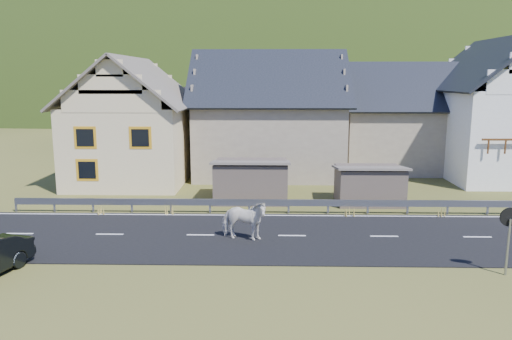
{
  "coord_description": "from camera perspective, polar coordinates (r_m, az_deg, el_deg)",
  "views": [
    {
      "loc": [
        -1.08,
        -20.83,
        6.83
      ],
      "look_at": [
        -1.6,
        1.56,
        2.65
      ],
      "focal_mm": 35.0,
      "sensor_mm": 36.0,
      "label": 1
    }
  ],
  "objects": [
    {
      "name": "ground",
      "position": [
        21.95,
        4.13,
        -7.59
      ],
      "size": [
        160.0,
        160.0,
        0.0
      ],
      "primitive_type": "plane",
      "color": "#393F19",
      "rests_on": "ground"
    },
    {
      "name": "shed_left",
      "position": [
        27.94,
        -0.57,
        -1.27
      ],
      "size": [
        4.3,
        3.3,
        2.4
      ],
      "primitive_type": "cube",
      "color": "brown",
      "rests_on": "ground"
    },
    {
      "name": "house_white",
      "position": [
        38.4,
        26.3,
        6.85
      ],
      "size": [
        8.8,
        10.8,
        9.7
      ],
      "color": "white",
      "rests_on": "ground"
    },
    {
      "name": "house_cream",
      "position": [
        34.11,
        -13.91,
        6.1
      ],
      "size": [
        7.8,
        9.8,
        8.3
      ],
      "color": "beige",
      "rests_on": "ground"
    },
    {
      "name": "horse",
      "position": [
        21.11,
        -1.43,
        -5.73
      ],
      "size": [
        1.41,
        2.23,
        1.74
      ],
      "primitive_type": "imported",
      "rotation": [
        0.0,
        0.0,
        1.32
      ],
      "color": "silver",
      "rests_on": "road"
    },
    {
      "name": "road",
      "position": [
        21.94,
        4.13,
        -7.54
      ],
      "size": [
        60.0,
        7.0,
        0.04
      ],
      "primitive_type": "cube",
      "color": "black",
      "rests_on": "ground"
    },
    {
      "name": "lane_markings",
      "position": [
        21.93,
        4.13,
        -7.48
      ],
      "size": [
        60.0,
        6.6,
        0.01
      ],
      "primitive_type": "cube",
      "color": "silver",
      "rests_on": "road"
    },
    {
      "name": "conifer_patch",
      "position": [
        141.51,
        -21.36,
        9.53
      ],
      "size": [
        76.0,
        50.0,
        28.0
      ],
      "primitive_type": "ellipsoid",
      "color": "black",
      "rests_on": "ground"
    },
    {
      "name": "house_stone_b",
      "position": [
        39.23,
        16.33,
        6.36
      ],
      "size": [
        9.8,
        8.8,
        8.1
      ],
      "color": "gray",
      "rests_on": "ground"
    },
    {
      "name": "shed_right",
      "position": [
        28.02,
        12.8,
        -1.71
      ],
      "size": [
        3.8,
        2.9,
        2.2
      ],
      "primitive_type": "cube",
      "color": "brown",
      "rests_on": "ground"
    },
    {
      "name": "traffic_mirror",
      "position": [
        19.41,
        26.94,
        -5.71
      ],
      "size": [
        0.67,
        0.18,
        2.42
      ],
      "rotation": [
        0.0,
        0.0,
        0.02
      ],
      "color": "#93969B",
      "rests_on": "ground"
    },
    {
      "name": "house_stone_a",
      "position": [
        35.9,
        1.48,
        7.06
      ],
      "size": [
        10.8,
        9.8,
        8.9
      ],
      "color": "gray",
      "rests_on": "ground"
    },
    {
      "name": "guardrail",
      "position": [
        25.32,
        3.75,
        -3.78
      ],
      "size": [
        28.1,
        0.09,
        0.75
      ],
      "color": "#93969B",
      "rests_on": "ground"
    },
    {
      "name": "mountain",
      "position": [
        202.71,
        3.06,
        2.95
      ],
      "size": [
        440.0,
        280.0,
        260.0
      ],
      "primitive_type": "ellipsoid",
      "color": "black",
      "rests_on": "ground"
    }
  ]
}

